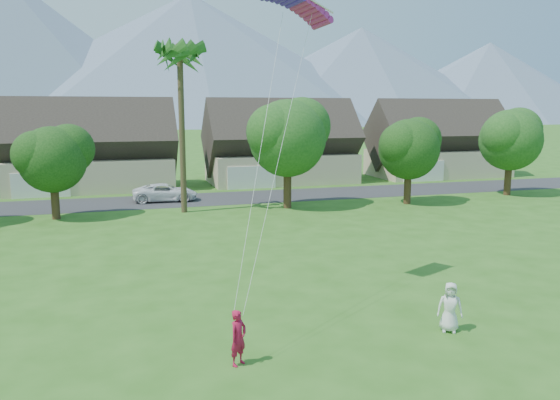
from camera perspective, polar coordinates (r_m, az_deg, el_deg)
name	(u,v)px	position (r m, az deg, el deg)	size (l,w,h in m)	color
ground	(386,396)	(15.98, 10.99, -19.48)	(500.00, 500.00, 0.00)	#2D6019
street	(200,199)	(47.41, -8.36, 0.06)	(90.00, 7.00, 0.01)	#2D2D30
kite_flyer	(238,338)	(17.05, -4.38, -14.16)	(0.63, 0.41, 1.73)	#AA1337
watcher	(450,307)	(20.23, 17.33, -10.63)	(0.86, 0.56, 1.76)	silver
parked_car	(165,192)	(46.98, -11.90, 0.78)	(2.47, 5.35, 1.49)	white
mountain_ridge	(150,63)	(273.68, -13.45, 13.73)	(540.00, 240.00, 70.00)	slate
houses_row	(191,152)	(55.93, -9.30, 5.01)	(72.75, 8.19, 8.86)	beige
tree_row	(195,148)	(40.70, -8.86, 5.43)	(62.27, 6.67, 8.45)	#47301C
fan_palm	(180,51)	(41.28, -10.45, 15.06)	(3.00, 3.00, 13.80)	#4C3D26
parafoil_kite	(298,2)	(22.86, 1.86, 19.95)	(3.39, 1.52, 0.50)	#491BCB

